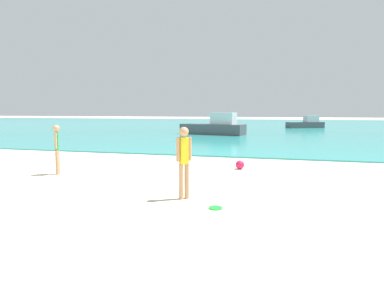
{
  "coord_description": "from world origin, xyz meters",
  "views": [
    {
      "loc": [
        2.48,
        0.91,
        1.95
      ],
      "look_at": [
        0.16,
        9.75,
        1.0
      ],
      "focal_mm": 30.0,
      "sensor_mm": 36.0,
      "label": 1
    }
  ],
  "objects_px": {
    "person_standing": "(184,158)",
    "frisbee": "(216,208)",
    "person_distant": "(57,146)",
    "boat_far": "(306,124)",
    "boat_near": "(215,127)",
    "beach_ball": "(240,165)"
  },
  "relations": [
    {
      "from": "person_standing",
      "to": "frisbee",
      "type": "height_order",
      "value": "person_standing"
    },
    {
      "from": "person_distant",
      "to": "boat_far",
      "type": "relative_size",
      "value": 0.36
    },
    {
      "from": "boat_near",
      "to": "person_distant",
      "type": "bearing_deg",
      "value": 96.4
    },
    {
      "from": "frisbee",
      "to": "person_distant",
      "type": "bearing_deg",
      "value": 157.46
    },
    {
      "from": "frisbee",
      "to": "person_distant",
      "type": "relative_size",
      "value": 0.18
    },
    {
      "from": "boat_near",
      "to": "person_standing",
      "type": "bearing_deg",
      "value": 110.81
    },
    {
      "from": "beach_ball",
      "to": "person_standing",
      "type": "bearing_deg",
      "value": -101.36
    },
    {
      "from": "person_standing",
      "to": "boat_far",
      "type": "height_order",
      "value": "person_standing"
    },
    {
      "from": "frisbee",
      "to": "boat_near",
      "type": "distance_m",
      "value": 19.48
    },
    {
      "from": "person_standing",
      "to": "boat_far",
      "type": "distance_m",
      "value": 31.35
    },
    {
      "from": "frisbee",
      "to": "boat_near",
      "type": "height_order",
      "value": "boat_near"
    },
    {
      "from": "boat_far",
      "to": "beach_ball",
      "type": "bearing_deg",
      "value": 53.1
    },
    {
      "from": "frisbee",
      "to": "boat_near",
      "type": "bearing_deg",
      "value": 100.7
    },
    {
      "from": "person_standing",
      "to": "beach_ball",
      "type": "height_order",
      "value": "person_standing"
    },
    {
      "from": "person_distant",
      "to": "person_standing",
      "type": "bearing_deg",
      "value": -135.74
    },
    {
      "from": "person_distant",
      "to": "frisbee",
      "type": "bearing_deg",
      "value": -137.9
    },
    {
      "from": "person_standing",
      "to": "boat_near",
      "type": "bearing_deg",
      "value": 57.13
    },
    {
      "from": "boat_far",
      "to": "person_standing",
      "type": "bearing_deg",
      "value": 52.82
    },
    {
      "from": "beach_ball",
      "to": "boat_far",
      "type": "bearing_deg",
      "value": 80.77
    },
    {
      "from": "boat_near",
      "to": "beach_ball",
      "type": "xyz_separation_m",
      "value": [
        3.6,
        -14.62,
        -0.52
      ]
    },
    {
      "from": "person_distant",
      "to": "boat_near",
      "type": "height_order",
      "value": "boat_near"
    },
    {
      "from": "frisbee",
      "to": "beach_ball",
      "type": "xyz_separation_m",
      "value": [
        -0.01,
        4.51,
        0.13
      ]
    }
  ]
}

